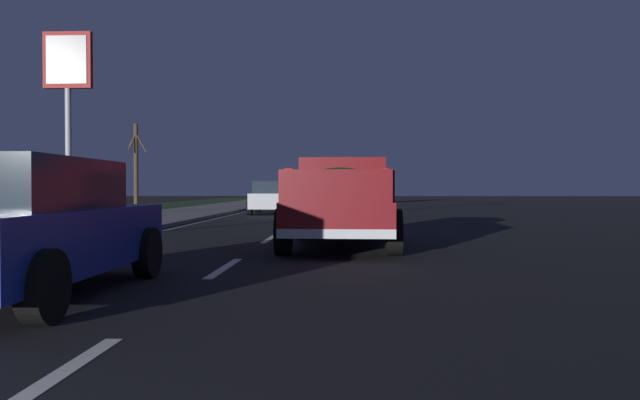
% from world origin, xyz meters
% --- Properties ---
extents(ground, '(144.00, 144.00, 0.00)m').
position_xyz_m(ground, '(27.00, 0.00, 0.00)').
color(ground, black).
extents(sidewalk_shoulder, '(108.00, 4.00, 0.12)m').
position_xyz_m(sidewalk_shoulder, '(27.00, 5.70, 0.06)').
color(sidewalk_shoulder, slate).
rests_on(sidewalk_shoulder, ground).
extents(grass_verge, '(108.00, 6.00, 0.01)m').
position_xyz_m(grass_verge, '(27.00, 10.70, 0.00)').
color(grass_verge, '#1E3819').
rests_on(grass_verge, ground).
extents(lane_markings, '(108.00, 3.54, 0.01)m').
position_xyz_m(lane_markings, '(28.64, 2.55, 0.00)').
color(lane_markings, silver).
rests_on(lane_markings, ground).
extents(pickup_truck, '(5.47, 2.38, 1.87)m').
position_xyz_m(pickup_truck, '(12.55, -1.75, 0.98)').
color(pickup_truck, maroon).
rests_on(pickup_truck, ground).
extents(sedan_blue, '(4.42, 2.05, 1.54)m').
position_xyz_m(sedan_blue, '(6.13, 1.73, 0.78)').
color(sedan_blue, navy).
rests_on(sedan_blue, ground).
extents(sedan_silver, '(4.43, 2.07, 1.54)m').
position_xyz_m(sedan_silver, '(29.08, 1.67, 0.78)').
color(sedan_silver, '#B2B5BA').
rests_on(sedan_silver, ground).
extents(gas_price_sign, '(0.27, 1.90, 7.32)m').
position_xyz_m(gas_price_sign, '(23.64, 9.07, 5.52)').
color(gas_price_sign, '#99999E').
rests_on(gas_price_sign, ground).
extents(bare_tree_far, '(1.29, 1.48, 5.26)m').
position_xyz_m(bare_tree_far, '(38.51, 11.42, 2.76)').
color(bare_tree_far, '#423323').
rests_on(bare_tree_far, ground).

